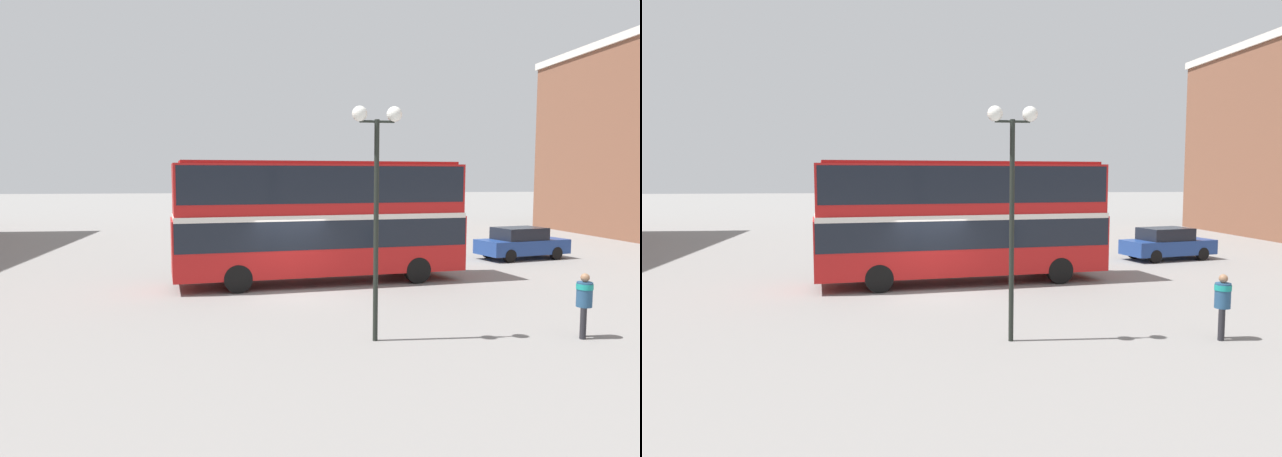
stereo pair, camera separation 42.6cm
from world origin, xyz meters
TOP-DOWN VIEW (x-y plane):
  - ground_plane at (0.00, 0.00)m, footprint 240.00×240.00m
  - double_decker_bus at (1.25, 1.85)m, footprint 11.07×3.91m
  - pedestrian_foreground at (6.60, -6.49)m, footprint 0.55×0.55m
  - parked_car_kerb_near at (11.83, 6.49)m, footprint 4.66×2.66m
  - street_lamp_twin_globe at (1.43, -5.97)m, footprint 1.21×0.37m

SIDE VIEW (x-z plane):
  - ground_plane at x=0.00m, z-range 0.00..0.00m
  - parked_car_kerb_near at x=11.83m, z-range 0.00..1.53m
  - pedestrian_foreground at x=6.60m, z-range 0.18..1.80m
  - double_decker_bus at x=1.25m, z-range 0.33..4.87m
  - street_lamp_twin_globe at x=1.43m, z-range 1.44..7.08m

